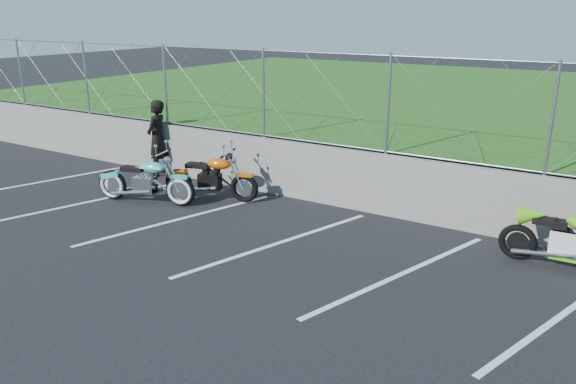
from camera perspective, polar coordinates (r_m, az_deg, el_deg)
The scene contains 9 objects.
ground at distance 9.62m, azimuth -4.20°, elevation -7.19°, with size 90.00×90.00×0.00m, color black.
retaining_wall at distance 12.21m, azimuth 5.40°, elevation 1.53°, with size 30.00×0.22×1.30m, color #61625D.
grass_field at distance 21.43m, azimuth 17.61°, elevation 7.86°, with size 30.00×20.00×1.30m, color #1F4D14.
chain_link_fence at distance 11.85m, azimuth 5.63°, elevation 9.21°, with size 28.00×0.03×2.00m.
parking_lines at distance 9.82m, azimuth 4.99°, elevation -6.63°, with size 18.29×4.31×0.01m.
cruiser_turquoise at distance 12.76m, azimuth -14.15°, elevation 0.95°, with size 2.31×0.85×1.18m.
naked_orange at distance 12.71m, azimuth -7.73°, elevation 1.31°, with size 2.19×0.87×1.12m.
sportbike_green at distance 10.28m, azimuth 26.66°, elevation -4.58°, with size 2.13×0.76×1.10m.
person_standing at distance 14.83m, azimuth -13.15°, elevation 5.35°, with size 0.71×0.47×1.95m, color black.
Camera 1 is at (5.18, -7.01, 4.06)m, focal length 35.00 mm.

